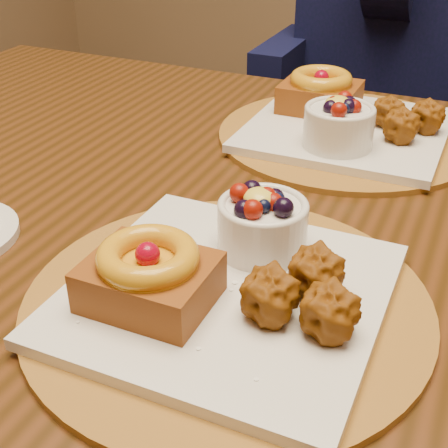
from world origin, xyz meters
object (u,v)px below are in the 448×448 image
Objects in this scene: place_setting_near at (227,279)px; place_setting_far at (345,122)px; dining_table at (296,256)px; chair_far at (380,162)px.

place_setting_far is at bearing 90.06° from place_setting_near.
chair_far reaches higher than dining_table.
dining_table is 4.21× the size of place_setting_near.
dining_table is at bearing -69.68° from chair_far.
place_setting_near is 0.43m from place_setting_far.
chair_far is at bearing 92.71° from dining_table.
dining_table is at bearing -89.12° from place_setting_far.
place_setting_near is 1.00× the size of place_setting_far.
chair_far is (-0.04, 1.05, -0.33)m from place_setting_near.
place_setting_near is (-0.00, -0.21, 0.10)m from dining_table.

